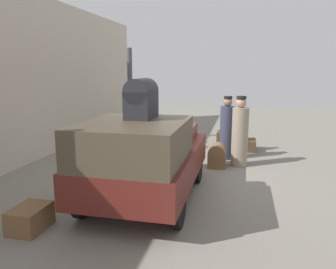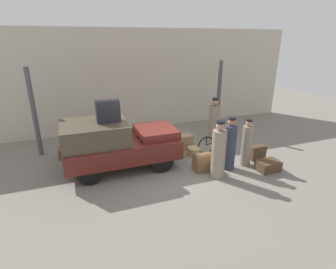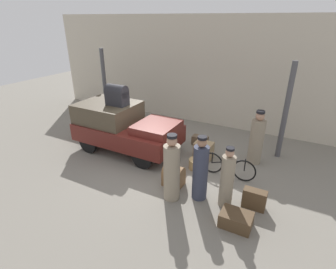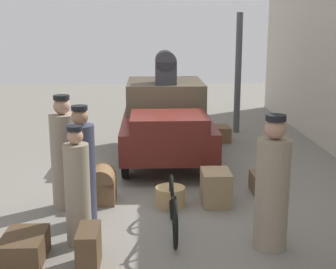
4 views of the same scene
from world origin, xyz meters
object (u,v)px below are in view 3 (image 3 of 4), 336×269
object	(u,v)px
porter_carrying_trunk	(200,171)
trunk_barrel_dark	(174,176)
porter_standing_middle	(172,170)
suitcase_black_upright	(254,199)
suitcase_tan_flat	(203,150)
trunk_wicker_pale	(116,124)
trunk_large_brown	(236,220)
suitcase_small_leather	(200,141)
wicker_basket	(196,164)
truck	(123,126)
porter_with_bicycle	(227,180)
trunk_on_truck_roof	(117,95)
conductor_in_dark_uniform	(257,140)
bicycle	(228,166)

from	to	relation	value
porter_carrying_trunk	trunk_barrel_dark	distance (m)	1.01
porter_standing_middle	suitcase_black_upright	world-z (taller)	porter_standing_middle
suitcase_tan_flat	trunk_wicker_pale	bearing A→B (deg)	170.45
suitcase_tan_flat	trunk_wicker_pale	world-z (taller)	suitcase_tan_flat
trunk_large_brown	trunk_barrel_dark	xyz separation A→B (m)	(-1.98, 0.78, 0.12)
suitcase_small_leather	trunk_wicker_pale	distance (m)	3.82
wicker_basket	suitcase_tan_flat	distance (m)	0.76
truck	wicker_basket	distance (m)	2.90
suitcase_tan_flat	porter_carrying_trunk	bearing A→B (deg)	-71.76
porter_with_bicycle	trunk_barrel_dark	distance (m)	1.61
truck	trunk_barrel_dark	distance (m)	2.88
porter_carrying_trunk	trunk_on_truck_roof	world-z (taller)	trunk_on_truck_roof
trunk_barrel_dark	conductor_in_dark_uniform	bearing A→B (deg)	53.59
bicycle	conductor_in_dark_uniform	size ratio (longest dim) A/B	0.93
bicycle	suitcase_tan_flat	size ratio (longest dim) A/B	2.75
bicycle	trunk_wicker_pale	xyz separation A→B (m)	(-5.32, 1.47, -0.16)
wicker_basket	conductor_in_dark_uniform	bearing A→B (deg)	39.45
porter_with_bicycle	suitcase_tan_flat	xyz separation A→B (m)	(-1.36, 2.03, -0.47)
truck	conductor_in_dark_uniform	world-z (taller)	conductor_in_dark_uniform
truck	conductor_in_dark_uniform	size ratio (longest dim) A/B	2.03
trunk_wicker_pale	trunk_on_truck_roof	size ratio (longest dim) A/B	0.92
porter_with_bicycle	conductor_in_dark_uniform	bearing A→B (deg)	85.35
porter_with_bicycle	suitcase_black_upright	world-z (taller)	porter_with_bicycle
suitcase_small_leather	trunk_barrel_dark	bearing A→B (deg)	-84.01
suitcase_small_leather	bicycle	bearing A→B (deg)	-46.94
porter_carrying_trunk	trunk_large_brown	xyz separation A→B (m)	(1.13, -0.59, -0.64)
suitcase_tan_flat	suitcase_black_upright	size ratio (longest dim) A/B	1.07
bicycle	porter_with_bicycle	world-z (taller)	porter_with_bicycle
trunk_large_brown	trunk_on_truck_roof	size ratio (longest dim) A/B	0.99
suitcase_small_leather	porter_carrying_trunk	bearing A→B (deg)	-68.65
suitcase_black_upright	suitcase_small_leather	xyz separation A→B (m)	(-2.50, 2.67, -0.08)
porter_with_bicycle	trunk_on_truck_roof	distance (m)	4.65
wicker_basket	porter_carrying_trunk	size ratio (longest dim) A/B	0.27
porter_standing_middle	trunk_barrel_dark	bearing A→B (deg)	112.06
trunk_large_brown	trunk_wicker_pale	bearing A→B (deg)	151.06
wicker_basket	porter_standing_middle	xyz separation A→B (m)	(-0.01, -1.67, 0.67)
porter_standing_middle	trunk_large_brown	distance (m)	1.89
suitcase_black_upright	trunk_wicker_pale	distance (m)	6.80
conductor_in_dark_uniform	suitcase_tan_flat	bearing A→B (deg)	-162.53
porter_carrying_trunk	suitcase_tan_flat	world-z (taller)	porter_carrying_trunk
porter_carrying_trunk	porter_standing_middle	world-z (taller)	porter_standing_middle
bicycle	trunk_large_brown	bearing A→B (deg)	-67.94
porter_carrying_trunk	trunk_on_truck_roof	bearing A→B (deg)	159.45
suitcase_small_leather	trunk_large_brown	bearing A→B (deg)	-57.04
trunk_wicker_pale	suitcase_small_leather	bearing A→B (deg)	2.02
suitcase_black_upright	suitcase_small_leather	world-z (taller)	suitcase_black_upright
suitcase_tan_flat	suitcase_small_leather	xyz separation A→B (m)	(-0.46, 0.85, -0.10)
trunk_on_truck_roof	conductor_in_dark_uniform	bearing A→B (deg)	15.02
porter_with_bicycle	truck	bearing A→B (deg)	162.21
porter_with_bicycle	wicker_basket	bearing A→B (deg)	135.49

